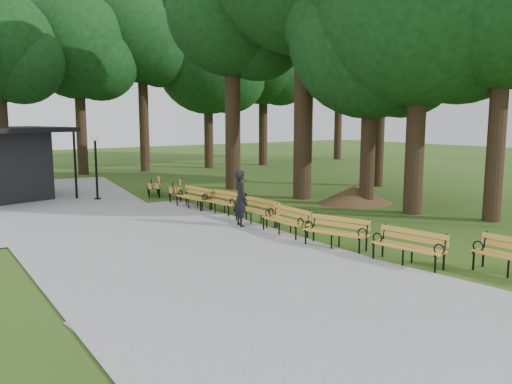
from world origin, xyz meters
TOP-DOWN VIEW (x-y plane):
  - ground at (0.00, 0.00)m, footprint 100.00×100.00m
  - path at (-4.00, 3.00)m, footprint 12.00×38.00m
  - person at (-0.64, 4.91)m, footprint 0.61×0.78m
  - lamp_post at (-2.60, 13.08)m, footprint 0.32×0.32m
  - dirt_mound at (5.93, 6.00)m, footprint 2.82×2.82m
  - bench_2 at (0.15, -1.15)m, footprint 0.93×1.98m
  - bench_3 at (-0.13, 1.04)m, footprint 1.18×2.00m
  - bench_4 at (-0.24, 3.10)m, footprint 0.71×1.92m
  - bench_5 at (0.01, 4.94)m, footprint 0.73×1.93m
  - bench_6 at (0.01, 7.26)m, footprint 0.81×1.95m
  - bench_7 at (-0.27, 8.77)m, footprint 0.81×1.95m
  - bench_8 at (0.14, 11.15)m, footprint 1.39×1.99m
  - bench_9 at (-0.07, 12.86)m, footprint 1.31×2.00m
  - lawn_tree_1 at (5.89, 5.35)m, footprint 6.56×6.56m
  - lawn_tree_4 at (4.19, 12.67)m, footprint 6.34×6.34m
  - lawn_tree_5 at (10.83, 9.03)m, footprint 5.88×5.88m
  - tree_backdrop at (7.10, 22.81)m, footprint 36.01×9.35m

SIDE VIEW (x-z plane):
  - ground at x=0.00m, z-range 0.00..0.00m
  - path at x=-4.00m, z-range 0.00..0.06m
  - dirt_mound at x=5.93m, z-range 0.00..0.75m
  - bench_2 at x=0.15m, z-range 0.00..0.88m
  - bench_3 at x=-0.13m, z-range 0.00..0.88m
  - bench_4 at x=-0.24m, z-range 0.00..0.88m
  - bench_5 at x=0.01m, z-range 0.00..0.88m
  - bench_6 at x=0.01m, z-range 0.00..0.88m
  - bench_7 at x=-0.27m, z-range 0.00..0.88m
  - bench_8 at x=0.14m, z-range 0.00..0.88m
  - bench_9 at x=-0.07m, z-range 0.00..0.88m
  - person at x=-0.64m, z-range 0.00..1.89m
  - lamp_post at x=-2.60m, z-range 0.66..3.55m
  - lawn_tree_1 at x=5.89m, z-range 1.72..11.78m
  - lawn_tree_5 at x=10.83m, z-range 2.09..12.23m
  - tree_backdrop at x=7.10m, z-range 0.00..16.24m
  - lawn_tree_4 at x=4.19m, z-range 2.68..14.55m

